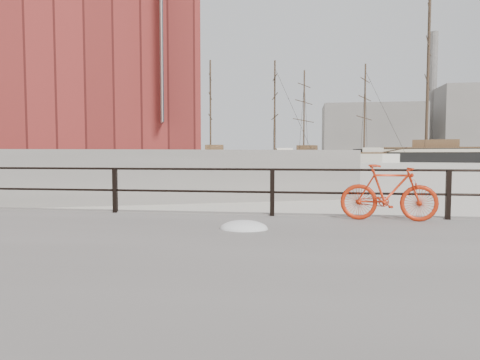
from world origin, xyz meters
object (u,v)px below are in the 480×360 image
at_px(bicycle, 389,193).
at_px(schooner_mid, 333,162).
at_px(workboat_far, 49,167).
at_px(schooner_left, 243,163).
at_px(workboat_near, 52,171).

distance_m(bicycle, schooner_mid, 80.69).
distance_m(schooner_mid, workboat_far, 54.70).
relative_size(bicycle, schooner_left, 0.07).
xyz_separation_m(bicycle, schooner_left, (-12.83, 71.01, -0.90)).
relative_size(bicycle, workboat_far, 0.15).
xyz_separation_m(schooner_mid, workboat_near, (-30.55, -50.24, 0.00)).
relative_size(schooner_left, workboat_near, 1.98).
height_order(schooner_left, workboat_far, schooner_left).
distance_m(bicycle, schooner_left, 72.16).
xyz_separation_m(schooner_left, workboat_far, (-20.22, -30.28, 0.00)).
height_order(schooner_left, workboat_near, schooner_left).
height_order(bicycle, workboat_far, workboat_far).
xyz_separation_m(schooner_left, workboat_near, (-13.28, -40.69, 0.00)).
bearing_deg(bicycle, schooner_mid, 90.74).
height_order(workboat_near, workboat_far, same).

